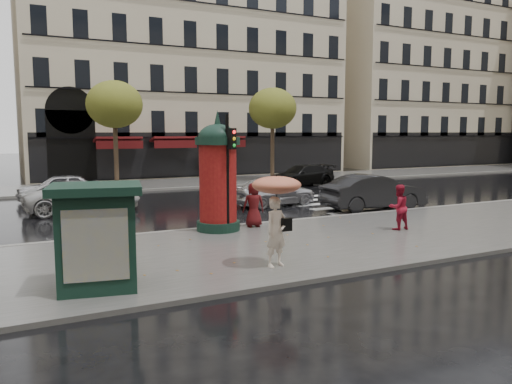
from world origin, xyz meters
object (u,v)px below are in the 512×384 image
woman_umbrella (276,205)px  car_darkgrey (374,192)px  newsstand (97,235)px  car_white (83,196)px  car_black (302,175)px  car_silver (273,191)px  man_burgundy (254,205)px  traffic_light (229,162)px  morris_column (218,173)px  car_far_silver (59,188)px  woman_red (398,207)px

woman_umbrella → car_darkgrey: bearing=37.7°
newsstand → car_white: (1.29, 11.96, -0.60)m
car_darkgrey → car_black: 10.58m
woman_umbrella → car_silver: bearing=61.7°
car_silver → woman_umbrella: bearing=146.1°
man_burgundy → car_white: man_burgundy is taller
woman_umbrella → car_white: woman_umbrella is taller
traffic_light → man_burgundy: bearing=28.3°
traffic_light → car_black: traffic_light is taller
morris_column → car_far_silver: (-4.12, 11.34, -1.41)m
morris_column → car_far_silver: 12.15m
morris_column → car_black: (10.91, 12.07, -1.41)m
woman_umbrella → traffic_light: bearing=81.8°
traffic_light → car_white: traffic_light is taller
woman_umbrella → man_burgundy: 5.45m
woman_umbrella → morris_column: size_ratio=0.57×
newsstand → car_black: (15.73, 16.94, -0.60)m
woman_red → car_white: bearing=-43.9°
morris_column → car_white: (-3.53, 7.09, -1.41)m
man_burgundy → car_darkgrey: 7.22m
car_far_silver → car_silver: bearing=55.9°
car_white → traffic_light: bearing=-159.3°
morris_column → man_burgundy: bearing=0.0°
newsstand → traffic_light: bearing=40.3°
woman_red → car_far_silver: size_ratio=0.39×
man_burgundy → car_silver: man_burgundy is taller
car_silver → car_black: (6.05, 7.17, -0.02)m
car_silver → car_black: car_silver is taller
car_black → car_darkgrey: bearing=-21.1°
car_far_silver → woman_umbrella: bearing=14.0°
woman_umbrella → car_far_silver: 16.82m
morris_column → newsstand: bearing=-134.7°
traffic_light → car_white: (-3.66, 7.76, -1.83)m
woman_red → car_far_silver: woman_red is taller
woman_red → man_burgundy: size_ratio=0.99×
woman_red → car_far_silver: 17.13m
car_darkgrey → car_white: bearing=69.5°
woman_umbrella → car_far_silver: (-3.61, 16.40, -0.99)m
man_burgundy → newsstand: bearing=51.3°
newsstand → morris_column: bearing=45.3°
newsstand → car_black: newsstand is taller
car_silver → car_black: size_ratio=0.87×
car_darkgrey → car_far_silver: 15.71m
woman_red → traffic_light: bearing=-17.5°
car_darkgrey → car_black: (2.55, 10.27, -0.11)m
car_far_silver → morris_column: bearing=21.5°
car_darkgrey → newsstand: bearing=120.4°
traffic_light → car_far_silver: traffic_light is taller
woman_red → car_darkgrey: 5.29m
traffic_light → car_silver: (4.73, 5.57, -1.81)m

